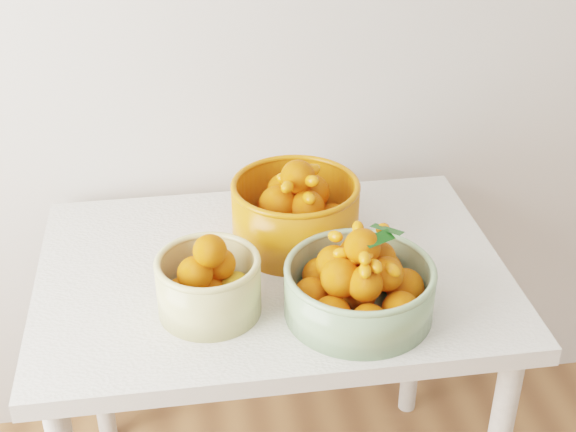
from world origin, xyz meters
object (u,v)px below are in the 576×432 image
object	(u,v)px
bowl_cream	(209,283)
bowl_orange	(295,211)
table	(272,303)
bowl_green	(359,285)

from	to	relation	value
bowl_cream	bowl_orange	distance (m)	0.30
table	bowl_green	distance (m)	0.29
table	bowl_orange	bearing A→B (deg)	53.96
table	bowl_cream	bearing A→B (deg)	-136.94
bowl_orange	bowl_cream	bearing A→B (deg)	-132.97
table	bowl_green	world-z (taller)	bowl_green
bowl_green	table	bearing A→B (deg)	129.00
bowl_green	bowl_orange	size ratio (longest dim) A/B	1.12
bowl_orange	bowl_green	bearing A→B (deg)	-73.16
bowl_cream	bowl_green	xyz separation A→B (m)	(0.29, -0.05, -0.00)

